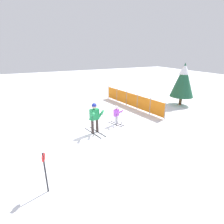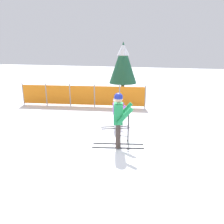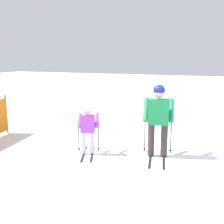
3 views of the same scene
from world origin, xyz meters
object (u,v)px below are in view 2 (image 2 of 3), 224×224
at_px(skier_adult, 119,115).
at_px(conifer_far, 123,62).
at_px(safety_fence, 82,95).
at_px(skier_child, 116,110).

distance_m(skier_adult, conifer_far, 8.44).
xyz_separation_m(safety_fence, conifer_far, (1.26, 3.94, 1.50)).
height_order(skier_child, safety_fence, skier_child).
relative_size(skier_adult, conifer_far, 0.50).
distance_m(skier_child, safety_fence, 3.67).
xyz_separation_m(skier_adult, safety_fence, (-3.03, 4.24, -0.42)).
relative_size(skier_child, safety_fence, 0.18).
relative_size(skier_child, conifer_far, 0.35).
bearing_deg(skier_adult, safety_fence, 112.64).
height_order(skier_child, conifer_far, conifer_far).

